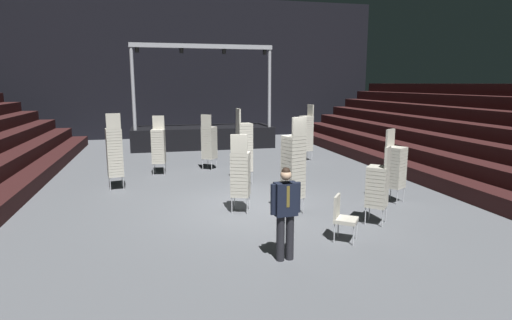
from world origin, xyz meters
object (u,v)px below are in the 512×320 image
(man_with_tie, at_px, (286,208))
(chair_stack_rear_right, at_px, (240,173))
(chair_stack_front_right, at_px, (244,146))
(loose_chair_near_man, at_px, (343,215))
(chair_stack_mid_left, at_px, (114,152))
(chair_stack_rear_centre, at_px, (209,142))
(chair_stack_aisle_left, at_px, (159,145))
(chair_stack_mid_right, at_px, (306,133))
(stage_riser, at_px, (202,135))
(chair_stack_rear_left, at_px, (293,166))
(chair_stack_front_left, at_px, (395,166))
(chair_stack_mid_centre, at_px, (378,185))

(man_with_tie, relative_size, chair_stack_rear_right, 0.87)
(chair_stack_front_right, height_order, chair_stack_rear_right, chair_stack_front_right)
(chair_stack_rear_right, height_order, loose_chair_near_man, chair_stack_rear_right)
(chair_stack_mid_left, distance_m, chair_stack_rear_right, 4.47)
(chair_stack_rear_centre, relative_size, chair_stack_aisle_left, 1.00)
(chair_stack_mid_right, relative_size, chair_stack_rear_centre, 1.12)
(stage_riser, distance_m, chair_stack_rear_left, 11.62)
(loose_chair_near_man, bearing_deg, chair_stack_mid_left, -102.40)
(stage_riser, bearing_deg, chair_stack_rear_left, -85.43)
(chair_stack_rear_right, bearing_deg, chair_stack_rear_left, 1.67)
(chair_stack_front_left, xyz_separation_m, chair_stack_rear_centre, (-4.27, 5.56, 0.04))
(stage_riser, xyz_separation_m, chair_stack_rear_centre, (-0.38, -5.69, 0.42))
(chair_stack_front_left, relative_size, chair_stack_mid_right, 0.85)
(loose_chair_near_man, bearing_deg, stage_riser, -138.02)
(chair_stack_rear_left, bearing_deg, chair_stack_front_left, -14.66)
(chair_stack_mid_left, height_order, chair_stack_rear_right, chair_stack_mid_left)
(loose_chair_near_man, bearing_deg, chair_stack_front_right, -134.18)
(chair_stack_mid_right, relative_size, chair_stack_rear_left, 0.96)
(chair_stack_front_right, height_order, loose_chair_near_man, chair_stack_front_right)
(loose_chair_near_man, bearing_deg, chair_stack_rear_left, -132.46)
(chair_stack_mid_left, xyz_separation_m, chair_stack_mid_right, (7.28, 3.29, 0.00))
(chair_stack_mid_centre, xyz_separation_m, chair_stack_aisle_left, (-4.74, 6.61, 0.13))
(stage_riser, distance_m, man_with_tie, 14.21)
(chair_stack_mid_right, relative_size, chair_stack_rear_right, 1.17)
(man_with_tie, height_order, chair_stack_aisle_left, chair_stack_aisle_left)
(stage_riser, height_order, chair_stack_mid_right, stage_riser)
(chair_stack_front_left, height_order, chair_stack_rear_right, same)
(chair_stack_mid_left, distance_m, chair_stack_mid_centre, 7.68)
(chair_stack_mid_right, bearing_deg, chair_stack_rear_right, 135.32)
(chair_stack_aisle_left, bearing_deg, chair_stack_rear_right, 120.06)
(chair_stack_mid_right, height_order, chair_stack_aisle_left, chair_stack_mid_right)
(stage_riser, height_order, chair_stack_rear_centre, stage_riser)
(man_with_tie, bearing_deg, chair_stack_mid_right, -116.66)
(chair_stack_mid_centre, distance_m, chair_stack_rear_left, 2.02)
(chair_stack_front_right, relative_size, loose_chair_near_man, 2.53)
(chair_stack_mid_left, distance_m, chair_stack_rear_left, 5.68)
(stage_riser, relative_size, chair_stack_front_left, 3.51)
(stage_riser, distance_m, loose_chair_near_man, 13.62)
(man_with_tie, distance_m, chair_stack_mid_right, 10.22)
(chair_stack_mid_left, height_order, chair_stack_aisle_left, chair_stack_mid_left)
(chair_stack_front_left, bearing_deg, chair_stack_rear_centre, -83.61)
(stage_riser, height_order, chair_stack_front_right, stage_riser)
(chair_stack_front_left, relative_size, chair_stack_mid_left, 0.85)
(man_with_tie, xyz_separation_m, chair_stack_mid_centre, (2.63, 1.44, -0.07))
(chair_stack_aisle_left, bearing_deg, man_with_tie, 113.82)
(stage_riser, height_order, chair_stack_aisle_left, stage_riser)
(man_with_tie, relative_size, chair_stack_mid_centre, 0.96)
(chair_stack_mid_right, relative_size, chair_stack_mid_centre, 1.28)
(chair_stack_rear_left, xyz_separation_m, chair_stack_rear_centre, (-1.30, 5.88, -0.17))
(chair_stack_front_left, height_order, chair_stack_rear_left, chair_stack_rear_left)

